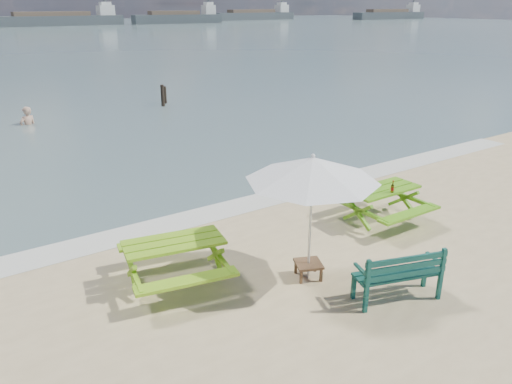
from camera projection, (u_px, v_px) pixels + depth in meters
foam_strip at (232, 208)px, 12.01m from camera, size 22.00×0.90×0.01m
picnic_table_left at (175, 263)px, 8.67m from camera, size 2.04×2.19×0.81m
picnic_table_right at (381, 205)px, 11.16m from camera, size 1.70×1.88×0.80m
park_bench at (396, 284)px, 8.24m from camera, size 1.53×0.91×0.89m
side_table at (308, 270)px, 8.92m from camera, size 0.60×0.60×0.30m
patio_umbrella at (312, 169)px, 8.26m from camera, size 3.00×3.00×2.25m
beer_bottle at (392, 189)px, 10.72m from camera, size 0.07×0.07×0.27m
swimmer at (29, 129)px, 20.41m from camera, size 0.78×0.63×1.87m
mooring_pilings at (164, 97)px, 24.09m from camera, size 0.56×0.76×1.22m
cargo_ships at (183, 18)px, 131.55m from camera, size 161.57×33.49×4.40m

